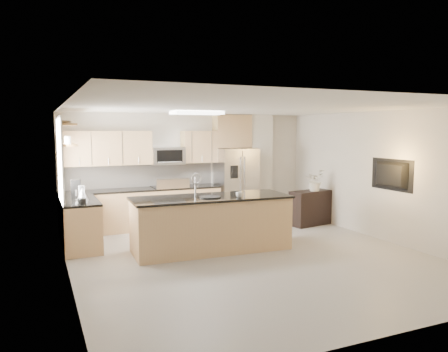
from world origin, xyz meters
name	(u,v)px	position (x,y,z in m)	size (l,w,h in m)	color
floor	(250,257)	(0.00, 0.00, 0.00)	(6.50, 6.50, 0.00)	#A3A09B
ceiling	(251,108)	(0.00, 0.00, 2.60)	(6.00, 6.50, 0.02)	silver
wall_back	(189,168)	(0.00, 3.25, 1.30)	(6.00, 0.02, 2.60)	silver
wall_front	(392,218)	(0.00, -3.25, 1.30)	(6.00, 0.02, 2.60)	silver
wall_left	(67,194)	(-3.00, 0.00, 1.30)	(0.02, 6.50, 2.60)	silver
wall_right	(384,176)	(3.00, 0.00, 1.30)	(0.02, 6.50, 2.60)	silver
back_counter	(143,208)	(-1.23, 2.93, 0.47)	(3.55, 0.66, 1.44)	tan
left_counter	(80,223)	(-2.67, 1.85, 0.46)	(0.66, 1.50, 0.92)	tan
range	(170,206)	(-0.60, 2.92, 0.47)	(0.76, 0.64, 1.14)	black
upper_cabinets	(137,148)	(-1.30, 3.09, 1.83)	(3.50, 0.33, 0.75)	tan
microwave	(167,156)	(-0.60, 3.04, 1.63)	(0.76, 0.40, 0.40)	silver
refrigerator	(236,185)	(1.06, 2.87, 0.89)	(0.92, 0.78, 1.78)	silver
partition_column	(259,166)	(1.82, 3.10, 1.30)	(0.60, 0.30, 2.60)	silver
window	(60,161)	(-2.98, 1.85, 1.65)	(0.04, 1.15, 1.65)	white
shelf_lower	(67,145)	(-2.85, 1.95, 1.95)	(0.30, 1.20, 0.04)	olive
shelf_upper	(66,125)	(-2.85, 1.95, 2.32)	(0.30, 1.20, 0.04)	olive
ceiling_fixture	(197,113)	(-0.40, 1.60, 2.56)	(1.00, 0.50, 0.06)	white
island	(211,223)	(-0.46, 0.69, 0.51)	(2.95, 1.17, 1.43)	tan
credenza	(310,208)	(2.48, 1.78, 0.40)	(1.01, 0.42, 0.81)	black
cup	(239,195)	(-0.03, 0.39, 1.05)	(0.12, 0.12, 0.10)	silver
platter	(210,197)	(-0.53, 0.58, 1.02)	(0.38, 0.38, 0.02)	black
blender	(82,196)	(-2.67, 1.29, 1.06)	(0.14, 0.14, 0.33)	black
kettle	(82,194)	(-2.62, 1.70, 1.05)	(0.23, 0.23, 0.28)	silver
coffee_maker	(76,189)	(-2.69, 2.22, 1.08)	(0.19, 0.23, 0.34)	black
bowl	(65,122)	(-2.85, 2.09, 2.38)	(0.32, 0.32, 0.08)	silver
flower_vase	(315,175)	(2.54, 1.70, 1.18)	(0.68, 0.59, 0.75)	silver
television	(388,175)	(2.91, -0.20, 1.35)	(1.08, 0.14, 0.62)	black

